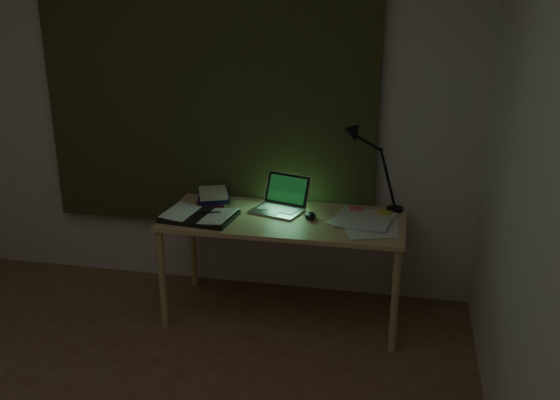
{
  "coord_description": "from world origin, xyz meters",
  "views": [
    {
      "loc": [
        1.25,
        -1.87,
        2.02
      ],
      "look_at": [
        0.58,
        1.48,
        0.82
      ],
      "focal_mm": 40.0,
      "sensor_mm": 36.0,
      "label": 1
    }
  ],
  "objects_px": {
    "desk_lamp": "(397,168)",
    "laptop": "(277,196)",
    "loose_papers": "(366,222)",
    "desk": "(284,267)",
    "book_stack": "(212,196)",
    "open_textbook": "(199,216)"
  },
  "relations": [
    {
      "from": "desk_lamp",
      "to": "laptop",
      "type": "bearing_deg",
      "value": 179.91
    },
    {
      "from": "laptop",
      "to": "loose_papers",
      "type": "bearing_deg",
      "value": 8.57
    },
    {
      "from": "desk",
      "to": "book_stack",
      "type": "height_order",
      "value": "book_stack"
    },
    {
      "from": "desk",
      "to": "book_stack",
      "type": "xyz_separation_m",
      "value": [
        -0.5,
        0.16,
        0.38
      ]
    },
    {
      "from": "laptop",
      "to": "book_stack",
      "type": "distance_m",
      "value": 0.45
    },
    {
      "from": "book_stack",
      "to": "loose_papers",
      "type": "height_order",
      "value": "book_stack"
    },
    {
      "from": "desk",
      "to": "loose_papers",
      "type": "xyz_separation_m",
      "value": [
        0.49,
        -0.0,
        0.34
      ]
    },
    {
      "from": "laptop",
      "to": "desk_lamp",
      "type": "xyz_separation_m",
      "value": [
        0.72,
        0.17,
        0.17
      ]
    },
    {
      "from": "desk",
      "to": "open_textbook",
      "type": "bearing_deg",
      "value": -166.86
    },
    {
      "from": "book_stack",
      "to": "loose_papers",
      "type": "xyz_separation_m",
      "value": [
        1.0,
        -0.16,
        -0.04
      ]
    },
    {
      "from": "desk",
      "to": "book_stack",
      "type": "bearing_deg",
      "value": 162.22
    },
    {
      "from": "desk_lamp",
      "to": "open_textbook",
      "type": "bearing_deg",
      "value": -175.82
    },
    {
      "from": "laptop",
      "to": "open_textbook",
      "type": "height_order",
      "value": "laptop"
    },
    {
      "from": "desk",
      "to": "loose_papers",
      "type": "distance_m",
      "value": 0.6
    },
    {
      "from": "laptop",
      "to": "desk_lamp",
      "type": "height_order",
      "value": "desk_lamp"
    },
    {
      "from": "book_stack",
      "to": "laptop",
      "type": "bearing_deg",
      "value": -10.1
    },
    {
      "from": "open_textbook",
      "to": "book_stack",
      "type": "bearing_deg",
      "value": 97.07
    },
    {
      "from": "desk",
      "to": "open_textbook",
      "type": "height_order",
      "value": "open_textbook"
    },
    {
      "from": "laptop",
      "to": "loose_papers",
      "type": "xyz_separation_m",
      "value": [
        0.55,
        -0.08,
        -0.1
      ]
    },
    {
      "from": "book_stack",
      "to": "desk_lamp",
      "type": "distance_m",
      "value": 1.19
    },
    {
      "from": "desk",
      "to": "loose_papers",
      "type": "bearing_deg",
      "value": -0.26
    },
    {
      "from": "desk",
      "to": "laptop",
      "type": "bearing_deg",
      "value": 126.32
    }
  ]
}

